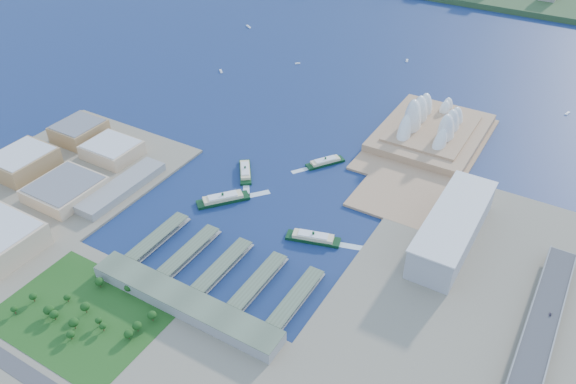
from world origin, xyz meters
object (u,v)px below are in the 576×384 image
Objects in this scene: ferry_b at (325,161)px; ferry_c at (223,197)px; toaster_building at (453,228)px; car_c at (551,314)px; ferry_a at (245,170)px; opera_house at (434,117)px; ferry_d at (313,236)px.

ferry_c reaches higher than ferry_b.
car_c is at bearing -30.83° from toaster_building.
toaster_building is 2.92× the size of ferry_a.
toaster_building is 196.05m from ferry_b.
opera_house is at bearing 13.82° from ferry_a.
ferry_c is (-158.29, -263.08, -26.22)m from opera_house.
ferry_d is 235.16m from car_c.
ferry_a is at bearing -129.91° from opera_house.
car_c is (292.31, -132.76, 10.71)m from ferry_b.
ferry_b is at bearing 6.46° from ferry_d.
ferry_b is 148.77m from ferry_d.
ferry_b is (75.61, 69.66, -0.21)m from ferry_a.
ferry_d reaches higher than ferry_a.
car_c is at bearing -140.75° from ferry_c.
opera_house is 1.16× the size of toaster_building.
opera_house is at bearing 89.17° from ferry_b.
toaster_building is 127.03m from car_c.
opera_house is 38.87× the size of car_c.
car_c is at bearing -105.15° from ferry_d.
car_c is at bearing -46.00° from ferry_a.
ferry_b is 0.83× the size of ferry_c.
ferry_a is 0.92× the size of ferry_d.
ferry_d is (122.39, -6.45, -0.32)m from ferry_c.
ferry_a is at bearing 46.82° from ferry_d.
opera_house is 3.12× the size of ferry_d.
ferry_b is at bearing 6.39° from ferry_a.
toaster_building is at bearing 14.09° from ferry_b.
ferry_c is at bearing -116.41° from ferry_a.
ferry_d reaches higher than ferry_b.
car_c reaches higher than ferry_d.
ferry_b is 146.05m from ferry_c.
ferry_c is at bearing -82.05° from ferry_b.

